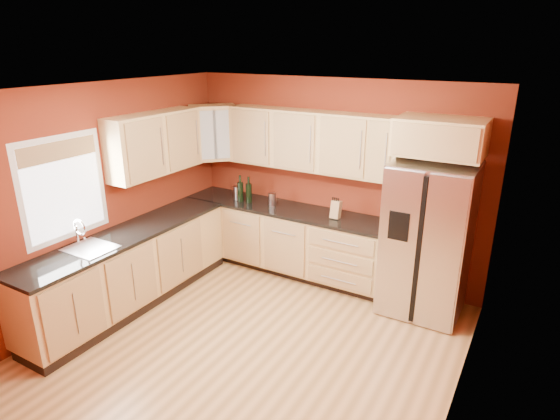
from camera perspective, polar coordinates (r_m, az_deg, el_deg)
name	(u,v)px	position (r m, az deg, el deg)	size (l,w,h in m)	color
floor	(250,345)	(5.12, -3.67, -16.08)	(4.00, 4.00, 0.00)	#9D6F3C
ceiling	(244,91)	(4.18, -4.47, 14.27)	(4.00, 4.00, 0.00)	white
wall_back	(333,180)	(6.15, 6.44, 3.61)	(4.00, 0.04, 2.60)	maroon
wall_front	(64,337)	(3.23, -24.88, -13.92)	(4.00, 0.04, 2.60)	maroon
wall_left	(104,198)	(5.79, -20.68, 1.42)	(0.04, 4.00, 2.60)	maroon
wall_right	(467,280)	(3.84, 21.85, -7.98)	(0.04, 4.00, 2.60)	maroon
base_cabinets_back	(285,240)	(6.42, 0.56, -3.72)	(2.90, 0.60, 0.88)	tan
base_cabinets_left	(130,270)	(5.89, -17.79, -7.00)	(0.60, 2.80, 0.88)	tan
countertop_back	(284,209)	(6.24, 0.53, 0.12)	(2.90, 0.62, 0.04)	black
countertop_left	(127,235)	(5.70, -18.19, -2.87)	(0.62, 2.80, 0.04)	black
upper_cabinets_back	(311,141)	(5.99, 3.77, 8.42)	(2.30, 0.33, 0.75)	tan
upper_cabinets_left	(155,143)	(6.01, -14.97, 7.85)	(0.33, 1.35, 0.75)	tan
corner_upper_cabinet	(213,133)	(6.60, -8.13, 9.32)	(0.62, 0.33, 0.75)	tan
over_fridge_cabinet	(440,137)	(5.31, 18.95, 8.43)	(0.92, 0.60, 0.40)	tan
refrigerator	(427,240)	(5.56, 17.48, -3.46)	(0.90, 0.75, 1.78)	#AEAFB3
window	(64,188)	(5.42, -24.86, 2.43)	(0.03, 0.90, 1.00)	white
sink_faucet	(89,236)	(5.35, -22.31, -2.91)	(0.50, 0.42, 0.30)	silver
canister_left	(238,193)	(6.57, -5.20, 2.09)	(0.12, 0.12, 0.19)	#AEAFB3
canister_right	(272,199)	(6.30, -0.95, 1.31)	(0.11, 0.11, 0.17)	#AEAFB3
wine_bottle_a	(240,188)	(6.46, -4.86, 2.64)	(0.08, 0.08, 0.37)	black
wine_bottle_b	(249,190)	(6.40, -3.83, 2.49)	(0.08, 0.08, 0.36)	black
knife_block	(336,210)	(5.87, 6.83, 0.06)	(0.11, 0.10, 0.22)	tan
soap_dispenser	(382,220)	(5.69, 12.35, -1.22)	(0.06, 0.06, 0.17)	white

